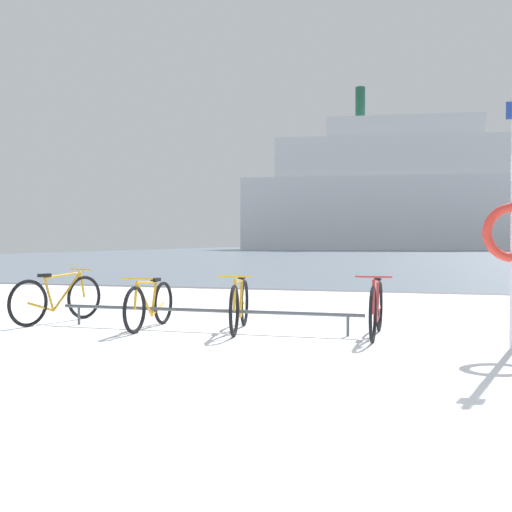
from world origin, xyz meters
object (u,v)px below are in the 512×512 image
bicycle_0 (58,299)px  bicycle_2 (240,305)px  bicycle_3 (376,308)px  bicycle_1 (150,305)px  ferry_ship (408,195)px

bicycle_0 → bicycle_2: size_ratio=1.01×
bicycle_3 → bicycle_0: bearing=179.4°
bicycle_1 → ferry_ship: bearing=88.7°
bicycle_1 → bicycle_3: 3.20m
ferry_ship → bicycle_1: bearing=-91.3°
bicycle_0 → ferry_ship: ferry_ship is taller
ferry_ship → bicycle_2: bearing=-90.5°
bicycle_2 → bicycle_3: bearing=0.2°
bicycle_1 → ferry_ship: ferry_ship is taller
bicycle_3 → bicycle_1: bearing=-177.1°
bicycle_0 → bicycle_3: size_ratio=1.02×
bicycle_0 → ferry_ship: bearing=87.6°
ferry_ship → bicycle_3: bearing=-89.2°
bicycle_3 → ferry_ship: (-1.17, 86.42, 8.10)m
bicycle_1 → bicycle_2: 1.32m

